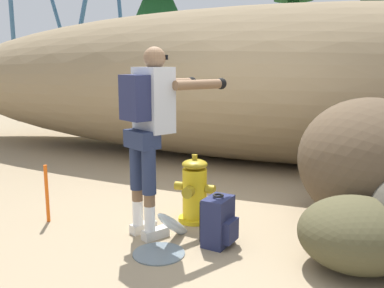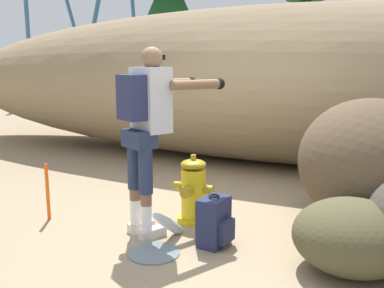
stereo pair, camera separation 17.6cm
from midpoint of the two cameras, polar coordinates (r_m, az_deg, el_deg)
The scene contains 11 objects.
ground_plane at distance 4.34m, azimuth 2.82°, elevation -11.19°, with size 56.00×56.00×0.04m, color #998466.
dirt_embankment at distance 7.15m, azimuth 12.37°, elevation 7.85°, with size 14.01×3.20×2.54m, color #897556.
fire_hydrant at distance 4.35m, azimuth 1.33°, elevation -6.42°, with size 0.43×0.38×0.70m.
hydrant_water_jet at distance 3.92m, azimuth -2.03°, elevation -11.75°, with size 0.45×0.92×0.53m.
utility_worker at distance 3.88m, azimuth -4.55°, elevation 3.55°, with size 0.80×1.04×1.76m.
spare_backpack at distance 3.83m, azimuth 4.41°, elevation -10.51°, with size 0.32×0.32×0.47m.
boulder_large at distance 4.47m, azimuth 24.05°, elevation -2.58°, with size 1.60×1.30×1.29m, color brown.
boulder_outlier at distance 3.60m, azimuth 22.25°, elevation -11.50°, with size 0.88×0.93×0.58m, color #4B472D.
pine_tree_far_left at distance 12.48m, azimuth -2.70°, elevation 18.56°, with size 3.00×3.00×6.50m.
pine_tree_left at distance 13.86m, azimuth 15.48°, elevation 16.83°, with size 1.83×1.83×5.59m.
survey_stake at distance 4.61m, azimuth -17.94°, elevation -6.19°, with size 0.04×0.04×0.60m, color #E55914.
Camera 2 is at (1.52, -3.73, 1.60)m, focal length 39.38 mm.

